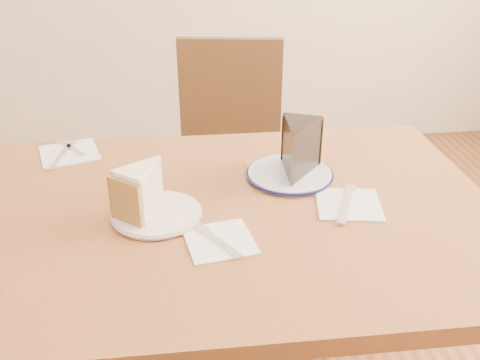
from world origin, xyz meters
name	(u,v)px	position (x,y,z in m)	size (l,w,h in m)	color
table	(221,246)	(0.00, 0.00, 0.65)	(1.20, 0.80, 0.75)	brown
chair_far	(229,158)	(0.09, 0.76, 0.50)	(0.51, 0.51, 0.90)	#382111
plate_cream	(157,214)	(-0.13, -0.02, 0.76)	(0.18, 0.18, 0.01)	white
plate_navy	(290,174)	(0.18, 0.13, 0.76)	(0.20, 0.20, 0.01)	white
carrot_cake	(145,190)	(-0.15, 0.00, 0.81)	(0.08, 0.11, 0.09)	beige
chocolate_cake	(297,152)	(0.19, 0.12, 0.82)	(0.09, 0.13, 0.11)	black
napkin_cream	(220,241)	(-0.01, -0.12, 0.75)	(0.13, 0.13, 0.00)	white
napkin_navy	(349,204)	(0.28, -0.02, 0.75)	(0.14, 0.14, 0.00)	white
napkin_spare	(69,153)	(-0.37, 0.32, 0.75)	(0.14, 0.14, 0.00)	white
fork_cream	(218,241)	(-0.02, -0.13, 0.76)	(0.01, 0.14, 0.00)	silver
knife_navy	(347,204)	(0.27, -0.02, 0.76)	(0.02, 0.17, 0.00)	silver
fork_spare	(71,148)	(-0.37, 0.34, 0.76)	(0.01, 0.14, 0.00)	silver
knife_spare	(61,156)	(-0.38, 0.30, 0.76)	(0.01, 0.16, 0.00)	silver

